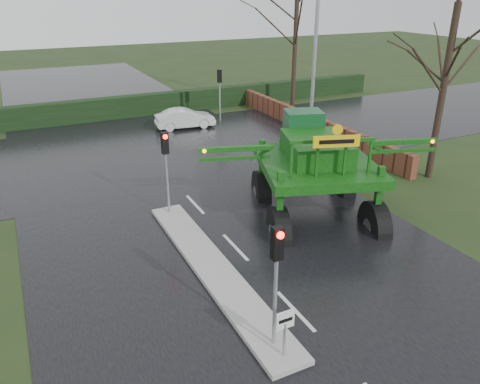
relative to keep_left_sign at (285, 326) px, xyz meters
name	(u,v)px	position (x,y,z in m)	size (l,w,h in m)	color
ground	(295,311)	(1.30, 1.50, -1.06)	(140.00, 140.00, 0.00)	black
road_main	(179,188)	(1.30, 11.50, -1.05)	(14.00, 80.00, 0.02)	black
road_cross	(144,151)	(1.30, 17.50, -1.05)	(80.00, 12.00, 0.02)	black
median_island	(213,268)	(0.00, 4.50, -0.97)	(1.20, 10.00, 0.16)	gray
hedge_row	(113,108)	(1.30, 25.50, -0.31)	(44.00, 0.90, 1.50)	black
brick_wall	(301,120)	(11.80, 17.50, -0.46)	(0.40, 20.00, 1.20)	#592D1E
keep_left_sign	(285,326)	(0.00, 0.00, 0.00)	(0.50, 0.07, 1.35)	gray
traffic_signal_near	(277,262)	(0.00, 0.49, 1.53)	(0.26, 0.33, 3.52)	gray
traffic_signal_mid	(166,156)	(0.00, 8.99, 1.53)	(0.26, 0.33, 3.52)	gray
traffic_signal_far	(220,84)	(7.80, 21.51, 1.53)	(0.26, 0.33, 3.52)	gray
street_light_right	(311,41)	(9.49, 13.50, 4.93)	(3.85, 0.30, 10.00)	gray
tree_right_near	(447,69)	(12.80, 7.50, 4.14)	(5.60, 5.60, 9.64)	black
tree_right_far	(296,19)	(14.30, 22.50, 5.44)	(7.00, 7.00, 12.05)	black
crop_sprayer	(279,170)	(3.30, 5.95, 1.45)	(9.05, 6.98, 5.30)	black
white_sedan	(185,128)	(5.03, 20.95, -1.06)	(1.35, 3.87, 1.28)	silver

